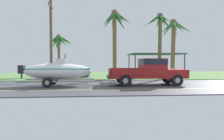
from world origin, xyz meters
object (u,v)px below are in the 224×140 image
(pickup_truck_towing, at_px, (151,70))
(palm_tree_mid, at_px, (59,44))
(palm_tree_near_right, at_px, (174,35))
(palm_tree_far_left, at_px, (160,29))
(parked_sedan_near, at_px, (68,71))
(carport_awning, at_px, (155,55))
(boat_on_trailer, at_px, (57,71))
(utility_pole, at_px, (51,38))
(palm_tree_near_left, at_px, (115,27))

(pickup_truck_towing, xyz_separation_m, palm_tree_mid, (-8.12, 9.56, 2.64))
(palm_tree_near_right, xyz_separation_m, palm_tree_mid, (-12.14, 3.43, -0.75))
(palm_tree_far_left, bearing_deg, parked_sedan_near, -173.52)
(parked_sedan_near, relative_size, palm_tree_mid, 0.93)
(carport_awning, bearing_deg, palm_tree_far_left, -96.93)
(boat_on_trailer, height_order, parked_sedan_near, boat_on_trailer)
(palm_tree_near_right, bearing_deg, parked_sedan_near, 172.04)
(carport_awning, xyz_separation_m, palm_tree_far_left, (-0.38, -3.15, 2.82))
(boat_on_trailer, bearing_deg, carport_awning, 48.96)
(pickup_truck_towing, height_order, parked_sedan_near, pickup_truck_towing)
(utility_pole, bearing_deg, parked_sedan_near, 75.61)
(palm_tree_near_left, bearing_deg, parked_sedan_near, 152.36)
(parked_sedan_near, bearing_deg, utility_pole, -104.39)
(boat_on_trailer, distance_m, palm_tree_near_right, 12.75)
(pickup_truck_towing, bearing_deg, utility_pole, 152.97)
(palm_tree_near_left, bearing_deg, palm_tree_far_left, 33.77)
(palm_tree_far_left, bearing_deg, utility_pole, -156.86)
(palm_tree_near_left, height_order, palm_tree_far_left, palm_tree_far_left)
(pickup_truck_towing, distance_m, carport_awning, 12.67)
(pickup_truck_towing, xyz_separation_m, palm_tree_near_left, (-2.10, 5.14, 3.88))
(palm_tree_near_left, bearing_deg, carport_awning, 49.17)
(boat_on_trailer, height_order, carport_awning, carport_awning)
(palm_tree_mid, relative_size, palm_tree_far_left, 0.66)
(utility_pole, bearing_deg, palm_tree_near_left, 11.05)
(palm_tree_near_left, distance_m, palm_tree_mid, 7.56)
(pickup_truck_towing, height_order, palm_tree_mid, palm_tree_mid)
(pickup_truck_towing, height_order, palm_tree_far_left, palm_tree_far_left)
(utility_pole, bearing_deg, palm_tree_mid, 92.63)
(utility_pole, bearing_deg, carport_awning, 34.33)
(parked_sedan_near, bearing_deg, boat_on_trailer, -87.72)
(pickup_truck_towing, distance_m, palm_tree_near_left, 6.77)
(carport_awning, bearing_deg, parked_sedan_near, -158.07)
(carport_awning, height_order, palm_tree_near_left, palm_tree_near_left)
(parked_sedan_near, bearing_deg, palm_tree_far_left, 6.48)
(pickup_truck_towing, relative_size, palm_tree_near_left, 0.85)
(palm_tree_mid, bearing_deg, carport_awning, 11.52)
(palm_tree_near_right, height_order, palm_tree_far_left, palm_tree_far_left)
(carport_awning, xyz_separation_m, utility_pole, (-11.68, -7.97, 1.11))
(carport_awning, bearing_deg, palm_tree_near_left, -130.83)
(pickup_truck_towing, relative_size, utility_pole, 0.79)
(pickup_truck_towing, height_order, boat_on_trailer, boat_on_trailer)
(parked_sedan_near, relative_size, utility_pole, 0.63)
(boat_on_trailer, height_order, utility_pole, utility_pole)
(carport_awning, xyz_separation_m, palm_tree_near_left, (-5.92, -6.85, 2.33))
(palm_tree_far_left, distance_m, utility_pole, 12.40)
(parked_sedan_near, bearing_deg, palm_tree_mid, 122.15)
(pickup_truck_towing, height_order, palm_tree_near_left, palm_tree_near_left)
(utility_pole, bearing_deg, palm_tree_near_right, 10.10)
(pickup_truck_towing, bearing_deg, parked_sedan_near, 132.11)
(palm_tree_near_left, xyz_separation_m, palm_tree_far_left, (5.54, 3.70, 0.49))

